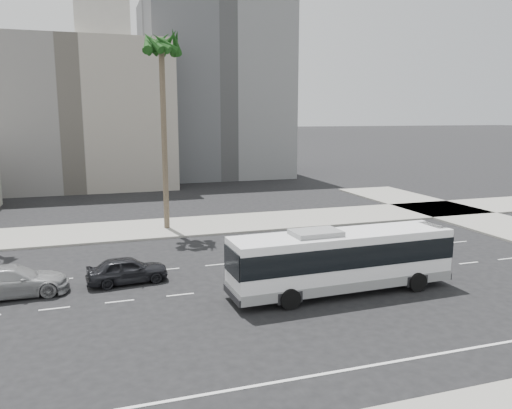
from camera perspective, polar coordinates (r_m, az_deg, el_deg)
name	(u,v)px	position (r m, az deg, el deg)	size (l,w,h in m)	color
ground	(289,283)	(27.78, 3.81, -8.92)	(700.00, 700.00, 0.00)	black
sidewalk_north	(220,224)	(42.02, -4.07, -2.22)	(120.00, 7.00, 0.15)	gray
midrise_beige_west	(73,116)	(69.37, -20.12, 9.50)	(24.00, 18.00, 18.00)	gray
midrise_gray_center	(212,89)	(78.50, -5.01, 13.00)	(20.00, 20.00, 26.00)	#595B5E
civic_tower	(104,56)	(276.06, -16.98, 15.93)	(42.00, 42.00, 129.00)	silver
highrise_right	(203,62)	(261.48, -6.08, 15.81)	(26.00, 26.00, 70.00)	slate
highrise_far	(235,78)	(296.08, -2.43, 14.22)	(22.00, 22.00, 60.00)	slate
city_bus	(342,259)	(26.24, 9.77, -6.11)	(11.91, 3.01, 3.40)	white
car_a	(127,270)	(28.42, -14.46, -7.22)	(4.34, 1.74, 1.48)	black
car_b	(12,281)	(28.41, -26.06, -7.86)	(5.45, 2.21, 1.58)	gray
palm_near	(161,49)	(40.18, -10.75, 17.01)	(4.58, 4.58, 15.43)	brown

